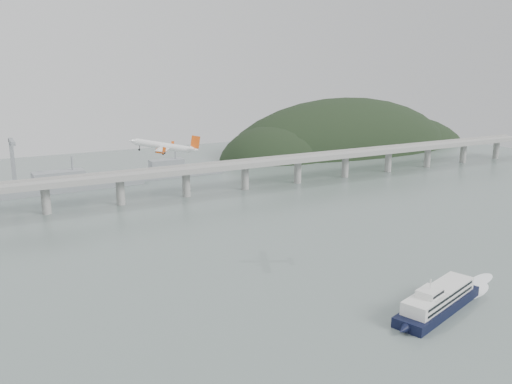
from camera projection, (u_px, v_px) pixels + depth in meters
ground at (319, 301)px, 229.57m from camera, size 900.00×900.00×0.00m
bridge at (159, 176)px, 395.33m from camera, size 800.00×22.00×23.90m
headland at (352, 164)px, 650.68m from camera, size 365.00×155.00×156.00m
ferry at (438, 301)px, 219.35m from camera, size 83.72×34.22×16.23m
airliner at (165, 146)px, 262.35m from camera, size 32.07×30.23×9.44m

